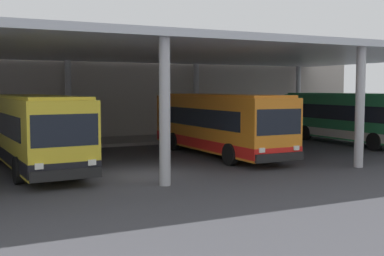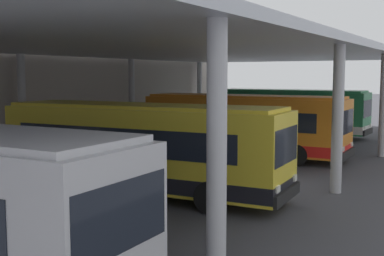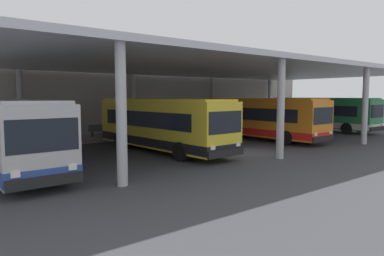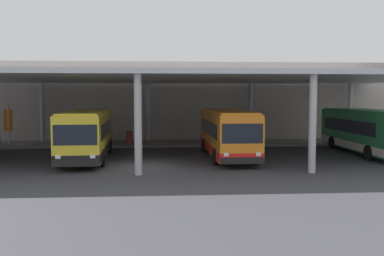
{
  "view_description": "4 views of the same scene",
  "coord_description": "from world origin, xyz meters",
  "px_view_note": "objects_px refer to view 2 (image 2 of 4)",
  "views": [
    {
      "loc": [
        -6.75,
        -18.49,
        3.46
      ],
      "look_at": [
        4.85,
        5.21,
        1.33
      ],
      "focal_mm": 45.86,
      "sensor_mm": 36.0,
      "label": 1
    },
    {
      "loc": [
        -17.8,
        -6.93,
        4.17
      ],
      "look_at": [
        1.15,
        4.11,
        1.87
      ],
      "focal_mm": 47.02,
      "sensor_mm": 36.0,
      "label": 2
    },
    {
      "loc": [
        -15.09,
        -14.15,
        3.33
      ],
      "look_at": [
        -1.42,
        3.3,
        1.3
      ],
      "focal_mm": 32.72,
      "sensor_mm": 36.0,
      "label": 3
    },
    {
      "loc": [
        1.27,
        -24.64,
        4.08
      ],
      "look_at": [
        3.17,
        2.76,
        2.06
      ],
      "focal_mm": 39.87,
      "sensor_mm": 36.0,
      "label": 4
    }
  ],
  "objects_px": {
    "bus_far_bay": "(290,112)",
    "trash_bin": "(29,150)",
    "bus_middle_bay": "(243,125)",
    "bus_second_bay": "(141,147)"
  },
  "relations": [
    {
      "from": "bus_second_bay",
      "to": "bus_middle_bay",
      "type": "bearing_deg",
      "value": 1.74
    },
    {
      "from": "bus_far_bay",
      "to": "trash_bin",
      "type": "relative_size",
      "value": 10.78
    },
    {
      "from": "bus_second_bay",
      "to": "trash_bin",
      "type": "relative_size",
      "value": 10.87
    },
    {
      "from": "bus_second_bay",
      "to": "bus_far_bay",
      "type": "bearing_deg",
      "value": 3.93
    },
    {
      "from": "bus_second_bay",
      "to": "trash_bin",
      "type": "distance_m",
      "value": 8.33
    },
    {
      "from": "bus_middle_bay",
      "to": "bus_second_bay",
      "type": "bearing_deg",
      "value": -178.26
    },
    {
      "from": "bus_middle_bay",
      "to": "trash_bin",
      "type": "height_order",
      "value": "bus_middle_bay"
    },
    {
      "from": "bus_middle_bay",
      "to": "trash_bin",
      "type": "xyz_separation_m",
      "value": [
        -7.15,
        7.72,
        -0.98
      ]
    },
    {
      "from": "bus_second_bay",
      "to": "bus_far_bay",
      "type": "relative_size",
      "value": 1.01
    },
    {
      "from": "bus_middle_bay",
      "to": "bus_far_bay",
      "type": "bearing_deg",
      "value": 5.94
    }
  ]
}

